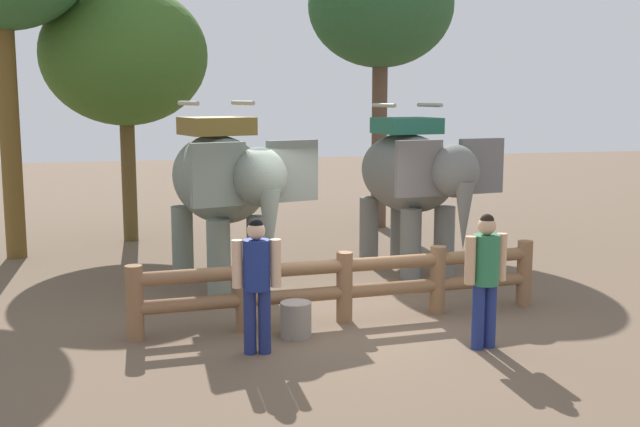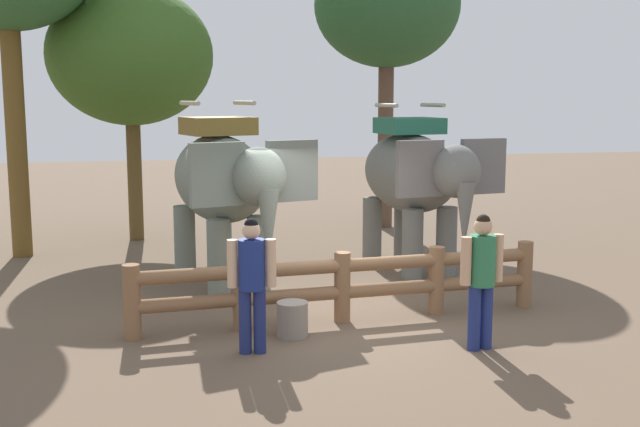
{
  "view_description": "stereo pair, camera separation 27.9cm",
  "coord_description": "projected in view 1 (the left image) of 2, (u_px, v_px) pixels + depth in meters",
  "views": [
    {
      "loc": [
        -3.02,
        -10.83,
        3.34
      ],
      "look_at": [
        0.0,
        1.54,
        1.4
      ],
      "focal_mm": 43.89,
      "sensor_mm": 36.0,
      "label": 1
    },
    {
      "loc": [
        -2.74,
        -10.89,
        3.34
      ],
      "look_at": [
        0.0,
        1.54,
        1.4
      ],
      "focal_mm": 43.89,
      "sensor_mm": 36.0,
      "label": 2
    }
  ],
  "objects": [
    {
      "name": "elephant_near_left",
      "position": [
        223.0,
        184.0,
        13.46
      ],
      "size": [
        2.52,
        3.86,
        3.23
      ],
      "color": "slate",
      "rests_on": "ground"
    },
    {
      "name": "ground_plane",
      "position": [
        344.0,
        322.0,
        11.61
      ],
      "size": [
        60.0,
        60.0,
        0.0
      ],
      "primitive_type": "plane",
      "color": "brown"
    },
    {
      "name": "tourist_man_in_blue",
      "position": [
        257.0,
        276.0,
        10.04
      ],
      "size": [
        0.63,
        0.39,
        1.78
      ],
      "color": "navy",
      "rests_on": "ground"
    },
    {
      "name": "tree_back_center",
      "position": [
        381.0,
        7.0,
        19.14
      ],
      "size": [
        3.58,
        3.58,
        7.03
      ],
      "color": "brown",
      "rests_on": "ground"
    },
    {
      "name": "tourist_woman_in_black",
      "position": [
        485.0,
        271.0,
        10.26
      ],
      "size": [
        0.63,
        0.41,
        1.81
      ],
      "color": "navy",
      "rests_on": "ground"
    },
    {
      "name": "feed_bucket",
      "position": [
        296.0,
        319.0,
        10.87
      ],
      "size": [
        0.44,
        0.44,
        0.49
      ],
      "color": "gray",
      "rests_on": "ground"
    },
    {
      "name": "log_fence",
      "position": [
        344.0,
        282.0,
        11.53
      ],
      "size": [
        6.29,
        0.62,
        1.05
      ],
      "color": "brown",
      "rests_on": "ground"
    },
    {
      "name": "elephant_center",
      "position": [
        412.0,
        177.0,
        14.82
      ],
      "size": [
        2.15,
        3.77,
        3.18
      ],
      "color": "slate",
      "rests_on": "ground"
    },
    {
      "name": "tree_far_right",
      "position": [
        124.0,
        56.0,
        17.45
      ],
      "size": [
        3.7,
        3.7,
        5.78
      ],
      "color": "brown",
      "rests_on": "ground"
    }
  ]
}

